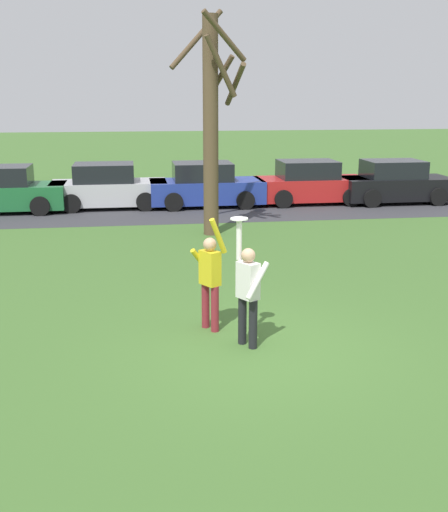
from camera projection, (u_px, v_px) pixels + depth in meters
The scene contains 11 objects.
ground_plane at pixel (265, 349), 10.28m from camera, with size 120.00×120.00×0.00m, color #426B2D.
person_catcher at pixel (248, 289), 10.18m from camera, with size 0.53×0.59×2.08m.
person_defender at pixel (210, 276), 10.91m from camera, with size 0.62×0.66×2.04m.
frisbee_disc at pixel (239, 219), 10.07m from camera, with size 0.28×0.28×0.02m, color white.
parked_car_green at pixel (4, 191), 21.91m from camera, with size 4.11×2.07×1.59m.
parked_car_silver at pixel (108, 188), 22.74m from camera, with size 4.11×2.07×1.59m.
parked_car_blue at pixel (206, 186), 23.05m from camera, with size 4.11×2.07×1.59m.
parked_car_red at pixel (310, 184), 23.68m from camera, with size 4.11×2.07×1.59m.
parked_car_black at pixel (395, 183), 23.79m from camera, with size 4.11×2.07×1.59m.
parking_strip at pixel (158, 207), 23.00m from camera, with size 27.93×6.40×0.01m, color #38383D.
bare_tree_tall at pixel (212, 118), 17.81m from camera, with size 2.11×2.13×6.35m.
Camera 1 is at (-1.99, -9.39, 4.04)m, focal length 44.47 mm.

